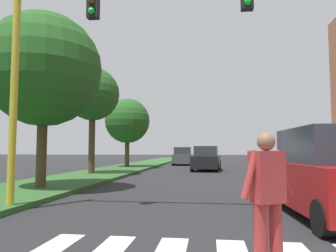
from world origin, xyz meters
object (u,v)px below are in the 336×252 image
traffic_light_gantry (88,36)px  tree_far (93,95)px  sedan_midblock (207,159)px  sedan_distant (183,157)px  tree_mid (44,70)px  tree_distant (127,121)px  pedestrian_performer (267,196)px  suv_crossing (329,174)px

traffic_light_gantry → tree_far: bearing=110.3°
sedan_midblock → sedan_distant: 8.62m
tree_mid → tree_distant: bearing=92.2°
tree_distant → sedan_midblock: 7.25m
tree_distant → sedan_distant: 8.18m
pedestrian_performer → sedan_distant: size_ratio=0.41×
sedan_distant → tree_mid: bearing=-99.4°
tree_mid → pedestrian_performer: tree_mid is taller
tree_distant → tree_mid: bearing=-87.8°
tree_distant → traffic_light_gantry: bearing=-78.3°
pedestrian_performer → sedan_distant: (-3.30, 27.33, -0.13)m
tree_distant → pedestrian_performer: size_ratio=3.25×
tree_distant → pedestrian_performer: tree_distant is taller
tree_mid → sedan_midblock: 14.04m
suv_crossing → sedan_distant: bearing=102.6°
sedan_distant → tree_distant: bearing=-121.2°
pedestrian_performer → tree_distant: bearing=109.2°
tree_far → traffic_light_gantry: bearing=-69.7°
traffic_light_gantry → tree_distant: bearing=101.7°
tree_mid → suv_crossing: 9.89m
tree_far → tree_distant: 7.37m
pedestrian_performer → suv_crossing: (1.99, 3.66, -0.00)m
tree_far → sedan_distant: bearing=73.5°
tree_far → tree_distant: (0.16, 7.32, -0.87)m
suv_crossing → pedestrian_performer: bearing=-118.5°
traffic_light_gantry → sedan_distant: (0.31, 24.08, -3.47)m
tree_distant → pedestrian_performer: bearing=-70.8°
tree_far → suv_crossing: 14.11m
tree_mid → suv_crossing: size_ratio=1.36×
traffic_light_gantry → sedan_midblock: size_ratio=1.53×
tree_distant → sedan_midblock: bearing=-15.5°
tree_mid → sedan_distant: 21.12m
pedestrian_performer → sedan_midblock: size_ratio=0.38×
tree_far → tree_distant: size_ratio=1.12×
traffic_light_gantry → sedan_midblock: 16.40m
tree_far → pedestrian_performer: size_ratio=3.63×
tree_distant → traffic_light_gantry: size_ratio=0.80×
tree_far → sedan_distant: size_ratio=1.48×
pedestrian_performer → sedan_midblock: bearing=92.7°
tree_distant → tree_far: bearing=-91.2°
tree_mid → suv_crossing: tree_mid is taller
suv_crossing → sedan_distant: 24.26m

